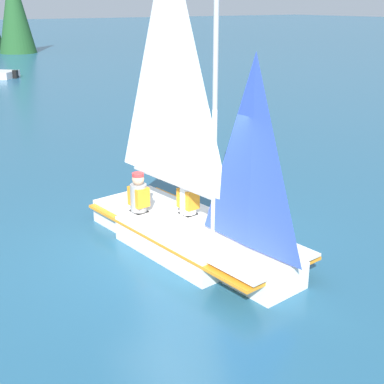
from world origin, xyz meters
The scene contains 4 objects.
ground_plane centered at (0.00, 0.00, 0.00)m, with size 260.00×260.00×0.00m, color #235675.
sailboat_main centered at (-0.04, 0.00, 0.70)m, with size 4.46×2.02×5.29m.
sailor_helm centered at (-0.47, 0.23, 0.63)m, with size 0.36×0.33×1.16m.
sailor_crew centered at (-1.05, -0.44, 0.63)m, with size 0.36×0.33×1.16m.
Camera 1 is at (6.94, -4.71, 4.02)m, focal length 50.00 mm.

